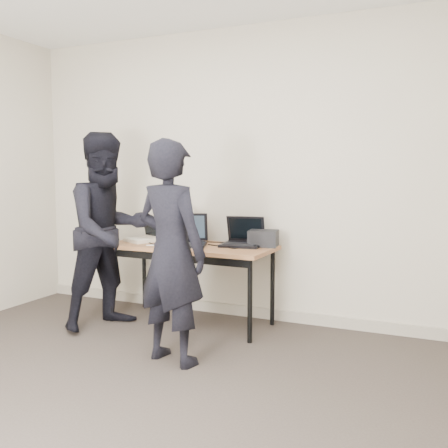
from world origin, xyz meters
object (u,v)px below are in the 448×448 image
Objects in this scene: desk at (190,251)px; leather_satchel at (184,227)px; person_typist at (171,252)px; person_observer at (109,231)px; laptop_center at (186,238)px; equipment_box at (263,238)px; laptop_beige at (143,237)px; laptop_right at (243,239)px.

leather_satchel reaches higher than desk.
person_typist is 0.93× the size of person_observer.
laptop_center is 0.68m from person_observer.
leather_satchel is at bearing 177.48° from equipment_box.
laptop_beige is 1.21m from person_typist.
equipment_box is 1.37m from person_observer.
person_observer is (-1.07, -0.51, 0.08)m from laptop_right.
laptop_center reaches higher than desk.
equipment_box is 1.11m from person_typist.
laptop_center is 1.21× the size of laptop_right.
person_typist reaches higher than leather_satchel.
laptop_right is 0.19m from equipment_box.
equipment_box is (0.18, 0.03, 0.01)m from laptop_right.
laptop_center is 0.29× the size of person_typist.
person_observer reaches higher than equipment_box.
laptop_center is at bearing 20.58° from laptop_beige.
person_typist is at bearing -107.14° from equipment_box.
desk is at bearing -36.19° from person_observer.
laptop_right reaches higher than desk.
laptop_right is 1.04m from person_typist.
person_observer is (-0.59, -0.33, 0.07)m from laptop_center.
laptop_beige is 1.39× the size of equipment_box.
desk is at bearing 23.22° from laptop_beige.
person_observer is at bearing -156.39° from equipment_box.
person_observer is at bearing -123.82° from leather_satchel.
person_typist is (0.30, -0.87, 0.14)m from desk.
person_observer is (-1.25, -0.55, 0.07)m from equipment_box.
equipment_box is at bearing -1.72° from laptop_center.
person_observer reaches higher than laptop_beige.
person_typist reaches higher than desk.
leather_satchel is at bearing -54.07° from person_typist.
laptop_beige is 0.40m from person_observer.
laptop_beige reaches higher than equipment_box.
equipment_box is at bearing 18.64° from desk.
laptop_right reaches higher than laptop_beige.
desk is at bearing -163.07° from equipment_box.
laptop_beige is 0.22× the size of person_typist.
laptop_center is at bearing -55.21° from leather_satchel.
person_observer reaches higher than desk.
laptop_center is 0.30m from leather_satchel.
laptop_beige is 0.97m from laptop_right.
laptop_center reaches higher than leather_satchel.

